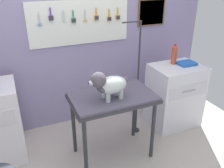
% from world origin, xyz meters
% --- Properties ---
extents(rear_wall_panel, '(4.00, 0.11, 2.30)m').
position_xyz_m(rear_wall_panel, '(0.01, 1.28, 1.16)').
color(rear_wall_panel, '#8E81AE').
rests_on(rear_wall_panel, ground).
extents(grooming_table, '(0.94, 0.58, 0.82)m').
position_xyz_m(grooming_table, '(0.15, 0.33, 0.73)').
color(grooming_table, '#2D2D33').
rests_on(grooming_table, ground).
extents(grooming_arm, '(0.30, 0.11, 1.54)m').
position_xyz_m(grooming_arm, '(0.63, 0.63, 0.72)').
color(grooming_arm, '#2D2D33').
rests_on(grooming_arm, ground).
extents(dog, '(0.46, 0.22, 0.33)m').
position_xyz_m(dog, '(0.07, 0.26, 0.99)').
color(dog, silver).
rests_on(dog, grooming_table).
extents(cabinet_right, '(0.68, 0.54, 0.90)m').
position_xyz_m(cabinet_right, '(1.23, 0.60, 0.45)').
color(cabinet_right, silver).
rests_on(cabinet_right, ground).
extents(soda_bottle, '(0.07, 0.07, 0.28)m').
position_xyz_m(soda_bottle, '(1.22, 0.70, 1.02)').
color(soda_bottle, '#BE472B').
rests_on(soda_bottle, cabinet_right).
extents(supply_tray, '(0.24, 0.18, 0.04)m').
position_xyz_m(supply_tray, '(1.37, 0.60, 0.91)').
color(supply_tray, blue).
rests_on(supply_tray, cabinet_right).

